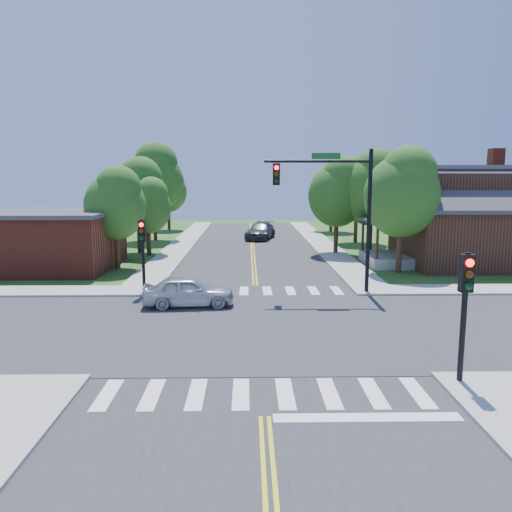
{
  "coord_description": "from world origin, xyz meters",
  "views": [
    {
      "loc": [
        -0.41,
        -18.93,
        5.82
      ],
      "look_at": [
        -0.02,
        4.04,
        2.2
      ],
      "focal_mm": 35.0,
      "sensor_mm": 36.0,
      "label": 1
    }
  ],
  "objects_px": {
    "signal_pole_se": "(466,293)",
    "house_ne": "(479,215)",
    "car_silver": "(189,292)",
    "car_dgrey": "(260,231)",
    "signal_pole_nw": "(143,242)",
    "signal_mast_ne": "(335,198)"
  },
  "relations": [
    {
      "from": "signal_pole_se",
      "to": "house_ne",
      "type": "bearing_deg",
      "value": 64.42
    },
    {
      "from": "car_silver",
      "to": "car_dgrey",
      "type": "height_order",
      "value": "car_dgrey"
    },
    {
      "from": "signal_pole_se",
      "to": "car_dgrey",
      "type": "distance_m",
      "value": 34.14
    },
    {
      "from": "signal_pole_nw",
      "to": "house_ne",
      "type": "relative_size",
      "value": 0.29
    },
    {
      "from": "signal_pole_nw",
      "to": "car_dgrey",
      "type": "height_order",
      "value": "signal_pole_nw"
    },
    {
      "from": "car_silver",
      "to": "car_dgrey",
      "type": "xyz_separation_m",
      "value": [
        3.91,
        24.95,
        0.07
      ]
    },
    {
      "from": "house_ne",
      "to": "car_silver",
      "type": "distance_m",
      "value": 21.46
    },
    {
      "from": "car_silver",
      "to": "car_dgrey",
      "type": "bearing_deg",
      "value": -13.14
    },
    {
      "from": "car_silver",
      "to": "signal_pole_se",
      "type": "bearing_deg",
      "value": -139.59
    },
    {
      "from": "signal_pole_se",
      "to": "car_dgrey",
      "type": "relative_size",
      "value": 0.67
    },
    {
      "from": "signal_mast_ne",
      "to": "signal_pole_se",
      "type": "bearing_deg",
      "value": -81.44
    },
    {
      "from": "house_ne",
      "to": "car_silver",
      "type": "height_order",
      "value": "house_ne"
    },
    {
      "from": "house_ne",
      "to": "car_silver",
      "type": "xyz_separation_m",
      "value": [
        -18.2,
        -11.06,
        -2.63
      ]
    },
    {
      "from": "signal_mast_ne",
      "to": "house_ne",
      "type": "bearing_deg",
      "value": 37.68
    },
    {
      "from": "signal_pole_nw",
      "to": "car_silver",
      "type": "bearing_deg",
      "value": -43.73
    },
    {
      "from": "signal_pole_se",
      "to": "car_silver",
      "type": "bearing_deg",
      "value": 134.64
    },
    {
      "from": "signal_pole_se",
      "to": "signal_pole_nw",
      "type": "height_order",
      "value": "same"
    },
    {
      "from": "signal_mast_ne",
      "to": "car_dgrey",
      "type": "relative_size",
      "value": 1.27
    },
    {
      "from": "signal_mast_ne",
      "to": "car_silver",
      "type": "xyz_separation_m",
      "value": [
        -7.0,
        -2.41,
        -4.15
      ]
    },
    {
      "from": "car_dgrey",
      "to": "signal_pole_se",
      "type": "bearing_deg",
      "value": -67.98
    },
    {
      "from": "house_ne",
      "to": "car_dgrey",
      "type": "relative_size",
      "value": 2.31
    },
    {
      "from": "signal_mast_ne",
      "to": "car_dgrey",
      "type": "bearing_deg",
      "value": 97.82
    }
  ]
}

